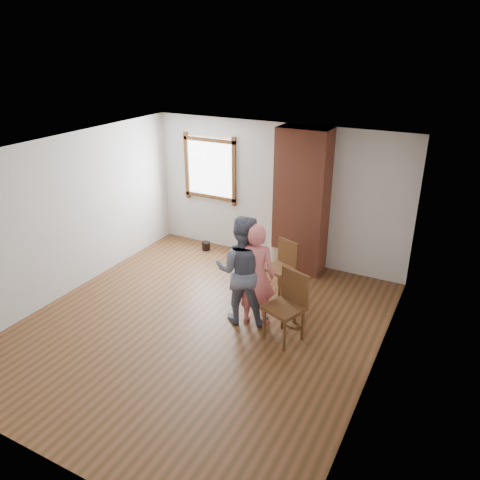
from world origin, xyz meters
name	(u,v)px	position (x,y,z in m)	size (l,w,h in m)	color
ground	(199,326)	(0.00, 0.00, 0.00)	(5.50, 5.50, 0.00)	brown
room_shell	(214,199)	(-0.06, 0.61, 1.81)	(5.04, 5.52, 2.62)	silver
brick_chimney	(302,202)	(0.60, 2.50, 1.30)	(0.90, 0.50, 2.60)	#A25239
stoneware_crock	(278,255)	(0.23, 2.40, 0.22)	(0.34, 0.34, 0.44)	beige
dark_pot	(206,246)	(-1.35, 2.40, 0.08)	(0.17, 0.17, 0.17)	black
dining_chair_left	(283,264)	(0.68, 1.55, 0.51)	(0.54, 0.54, 0.91)	brown
dining_chair_right	(288,302)	(1.25, 0.36, 0.57)	(0.60, 0.60, 1.01)	brown
side_table	(296,301)	(1.23, 0.72, 0.40)	(0.40, 0.40, 0.60)	brown
cake_plate	(296,289)	(1.23, 0.72, 0.60)	(0.18, 0.18, 0.01)	white
cake_slice	(297,287)	(1.24, 0.72, 0.64)	(0.08, 0.07, 0.06)	white
man	(242,270)	(0.47, 0.47, 0.84)	(0.82, 0.64, 1.68)	#131B34
person_pink	(255,275)	(0.68, 0.49, 0.80)	(0.58, 0.38, 1.60)	#FC7E81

